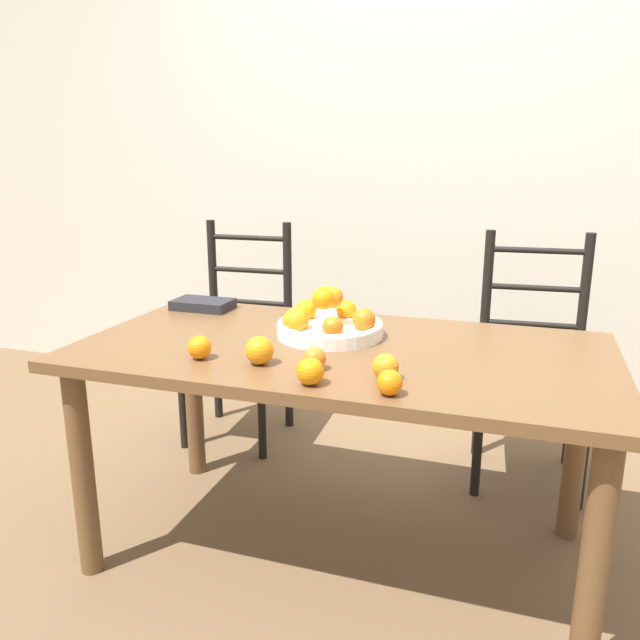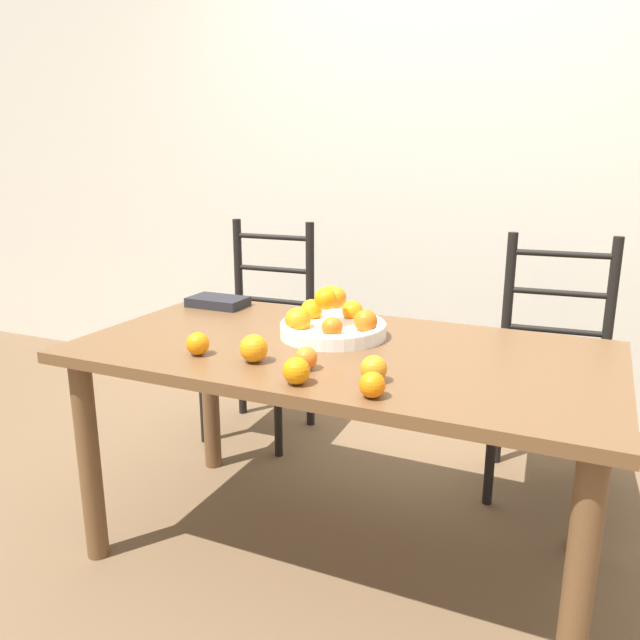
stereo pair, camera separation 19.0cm
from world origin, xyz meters
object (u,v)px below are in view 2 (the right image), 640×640
(orange_loose_0, at_px, (374,369))
(orange_loose_5, at_px, (198,344))
(orange_loose_1, at_px, (296,371))
(orange_loose_3, at_px, (372,385))
(fruit_bowl, at_px, (332,323))
(chair_left, at_px, (262,337))
(orange_loose_2, at_px, (254,348))
(orange_loose_4, at_px, (306,358))
(chair_right, at_px, (552,375))
(book_stack, at_px, (218,302))

(orange_loose_0, height_order, orange_loose_5, orange_loose_0)
(orange_loose_1, height_order, orange_loose_3, orange_loose_1)
(orange_loose_0, xyz_separation_m, orange_loose_1, (-0.17, -0.10, 0.00))
(fruit_bowl, relative_size, orange_loose_1, 4.79)
(orange_loose_3, bearing_deg, chair_left, 130.33)
(orange_loose_5, bearing_deg, orange_loose_3, -10.26)
(orange_loose_1, bearing_deg, orange_loose_3, -1.88)
(orange_loose_2, bearing_deg, orange_loose_1, -30.03)
(orange_loose_4, distance_m, chair_right, 1.18)
(fruit_bowl, bearing_deg, orange_loose_5, -129.77)
(fruit_bowl, height_order, orange_loose_2, fruit_bowl)
(fruit_bowl, relative_size, orange_loose_2, 4.27)
(chair_left, height_order, book_stack, chair_left)
(orange_loose_0, bearing_deg, orange_loose_1, -150.60)
(orange_loose_0, xyz_separation_m, orange_loose_5, (-0.54, -0.00, -0.00))
(orange_loose_1, relative_size, book_stack, 0.33)
(orange_loose_2, bearing_deg, orange_loose_3, -16.29)
(chair_right, bearing_deg, book_stack, -163.23)
(orange_loose_2, bearing_deg, book_stack, 131.50)
(orange_loose_4, bearing_deg, chair_left, 125.54)
(orange_loose_3, height_order, chair_right, chair_right)
(orange_loose_0, bearing_deg, orange_loose_5, -179.97)
(chair_left, relative_size, chair_right, 1.00)
(book_stack, bearing_deg, chair_right, 20.75)
(book_stack, bearing_deg, orange_loose_2, -48.50)
(book_stack, bearing_deg, orange_loose_0, -33.03)
(fruit_bowl, xyz_separation_m, orange_loose_5, (-0.28, -0.34, -0.01))
(book_stack, bearing_deg, fruit_bowl, -19.51)
(orange_loose_1, bearing_deg, book_stack, 135.81)
(chair_left, bearing_deg, orange_loose_0, -49.97)
(orange_loose_4, xyz_separation_m, orange_loose_5, (-0.34, -0.02, 0.00))
(orange_loose_0, height_order, orange_loose_4, orange_loose_0)
(chair_right, distance_m, book_stack, 1.32)
(orange_loose_4, xyz_separation_m, chair_left, (-0.70, 0.98, -0.29))
(orange_loose_3, relative_size, orange_loose_5, 0.95)
(orange_loose_2, bearing_deg, orange_loose_5, -176.57)
(orange_loose_5, relative_size, book_stack, 0.31)
(fruit_bowl, relative_size, book_stack, 1.57)
(orange_loose_3, xyz_separation_m, chair_right, (0.35, 1.10, -0.29))
(chair_left, xyz_separation_m, chair_right, (1.28, -0.00, 0.00))
(orange_loose_2, relative_size, chair_left, 0.08)
(orange_loose_5, height_order, book_stack, orange_loose_5)
(chair_left, bearing_deg, fruit_bowl, -47.93)
(book_stack, bearing_deg, orange_loose_1, -44.19)
(orange_loose_4, bearing_deg, orange_loose_3, -27.10)
(orange_loose_1, distance_m, orange_loose_3, 0.21)
(fruit_bowl, height_order, chair_right, chair_right)
(orange_loose_0, relative_size, orange_loose_5, 1.03)
(fruit_bowl, relative_size, orange_loose_5, 5.04)
(orange_loose_3, bearing_deg, orange_loose_5, 169.74)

